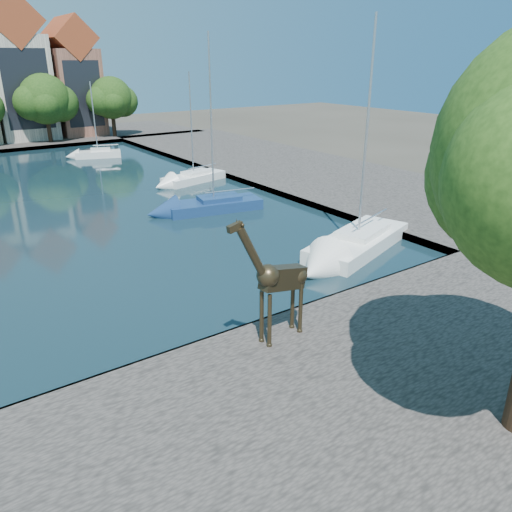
{
  "coord_description": "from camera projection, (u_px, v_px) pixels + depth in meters",
  "views": [
    {
      "loc": [
        -4.7,
        -13.91,
        9.91
      ],
      "look_at": [
        6.07,
        1.5,
        2.44
      ],
      "focal_mm": 35.0,
      "sensor_mm": 36.0,
      "label": 1
    }
  ],
  "objects": [
    {
      "name": "right_quay",
      "position": [
        283.0,
        165.0,
        48.26
      ],
      "size": [
        14.0,
        52.0,
        0.5
      ],
      "primitive_type": "cube",
      "color": "#4F4945",
      "rests_on": "ground"
    },
    {
      "name": "sailboat_right_d",
      "position": [
        98.0,
        152.0,
        52.8
      ],
      "size": [
        4.86,
        2.98,
        7.67
      ],
      "color": "silver",
      "rests_on": "water_basin"
    },
    {
      "name": "giraffe_statue",
      "position": [
        278.0,
        279.0,
        17.13
      ],
      "size": [
        3.35,
        0.72,
        4.78
      ],
      "color": "#322919",
      "rests_on": "near_quay"
    },
    {
      "name": "water_basin",
      "position": [
        2.0,
        209.0,
        35.02
      ],
      "size": [
        38.0,
        50.0,
        0.08
      ],
      "primitive_type": "cube",
      "color": "black",
      "rests_on": "ground"
    },
    {
      "name": "ground",
      "position": [
        134.0,
        375.0,
        16.76
      ],
      "size": [
        160.0,
        160.0,
        0.0
      ],
      "primitive_type": "plane",
      "color": "#38332B",
      "rests_on": "ground"
    },
    {
      "name": "far_tree_east",
      "position": [
        46.0,
        101.0,
        58.66
      ],
      "size": [
        7.54,
        5.8,
        7.84
      ],
      "color": "#332114",
      "rests_on": "far_quay"
    },
    {
      "name": "sailboat_right_a",
      "position": [
        358.0,
        239.0,
        27.36
      ],
      "size": [
        8.15,
        4.96,
        11.85
      ],
      "color": "white",
      "rests_on": "water_basin"
    },
    {
      "name": "townhouse_east_mid",
      "position": [
        17.0,
        74.0,
        60.93
      ],
      "size": [
        6.43,
        9.18,
        16.65
      ],
      "color": "beige",
      "rests_on": "far_quay"
    },
    {
      "name": "townhouse_east_end",
      "position": [
        72.0,
        81.0,
        64.76
      ],
      "size": [
        5.44,
        9.18,
        14.43
      ],
      "color": "brown",
      "rests_on": "far_quay"
    },
    {
      "name": "far_tree_far_east",
      "position": [
        112.0,
        99.0,
        62.97
      ],
      "size": [
        6.76,
        5.2,
        7.36
      ],
      "color": "#332114",
      "rests_on": "far_quay"
    },
    {
      "name": "sailboat_right_b",
      "position": [
        214.0,
        203.0,
        34.39
      ],
      "size": [
        6.8,
        3.46,
        11.39
      ],
      "color": "navy",
      "rests_on": "water_basin"
    },
    {
      "name": "sailboat_right_c",
      "position": [
        194.0,
        176.0,
        42.47
      ],
      "size": [
        5.98,
        3.26,
        8.86
      ],
      "color": "white",
      "rests_on": "water_basin"
    }
  ]
}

